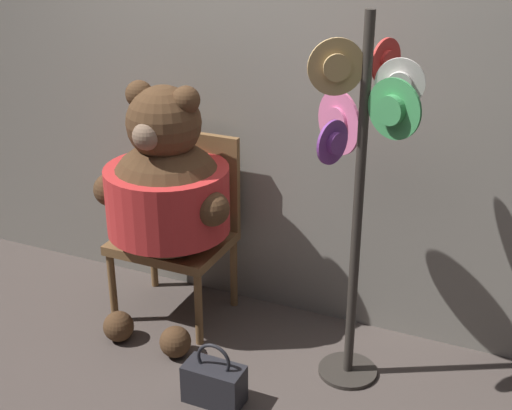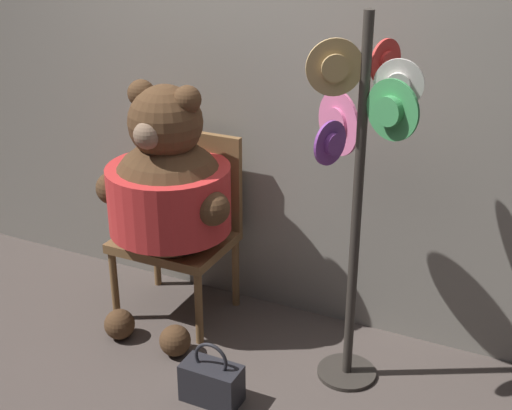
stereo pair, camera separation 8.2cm
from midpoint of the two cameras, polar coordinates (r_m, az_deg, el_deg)
ground_plane at (r=3.53m, az=-2.91°, el=-12.99°), size 14.00×14.00×0.00m
wall_back at (r=3.58m, az=2.31°, el=10.08°), size 8.00×0.10×2.52m
chair at (r=3.79m, az=-5.33°, el=-1.14°), size 0.57×0.46×0.97m
teddy_bear at (r=3.55m, az=-6.38°, el=1.13°), size 0.74×0.66×1.30m
hat_display_rack at (r=3.02m, az=9.01°, el=2.64°), size 0.50×0.47×1.70m
handbag_on_ground at (r=3.29m, az=-2.84°, el=-13.95°), size 0.27×0.14×0.31m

